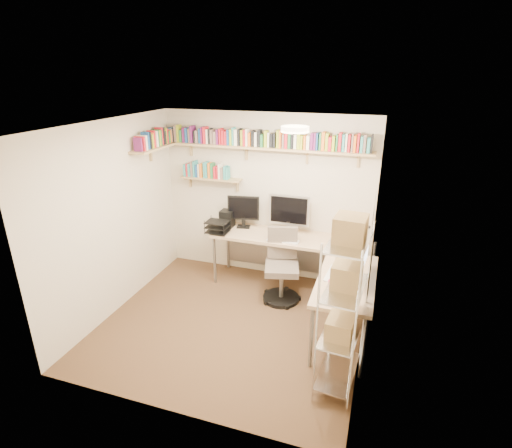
{
  "coord_description": "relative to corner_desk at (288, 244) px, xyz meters",
  "views": [
    {
      "loc": [
        1.64,
        -4.01,
        3.05
      ],
      "look_at": [
        0.15,
        0.55,
        1.19
      ],
      "focal_mm": 28.0,
      "sensor_mm": 36.0,
      "label": 1
    }
  ],
  "objects": [
    {
      "name": "ground",
      "position": [
        -0.5,
        -0.92,
        -0.79
      ],
      "size": [
        3.2,
        3.2,
        0.0
      ],
      "primitive_type": "plane",
      "color": "#442D1D",
      "rests_on": "ground"
    },
    {
      "name": "room_shell",
      "position": [
        -0.49,
        -0.92,
        0.76
      ],
      "size": [
        3.24,
        3.04,
        2.52
      ],
      "color": "beige",
      "rests_on": "ground"
    },
    {
      "name": "wall_shelves",
      "position": [
        -0.91,
        0.38,
        1.24
      ],
      "size": [
        3.12,
        1.09,
        0.8
      ],
      "color": "tan",
      "rests_on": "ground"
    },
    {
      "name": "corner_desk",
      "position": [
        0.0,
        0.0,
        0.0
      ],
      "size": [
        2.45,
        2.03,
        1.38
      ],
      "color": "#CFAD87",
      "rests_on": "ground"
    },
    {
      "name": "office_chair",
      "position": [
        -0.06,
        -0.11,
        -0.36
      ],
      "size": [
        0.56,
        0.56,
        1.03
      ],
      "rotation": [
        0.0,
        0.0,
        0.25
      ],
      "color": "black",
      "rests_on": "ground"
    },
    {
      "name": "wire_rack",
      "position": [
        0.92,
        -1.55,
        0.37
      ],
      "size": [
        0.42,
        0.76,
        1.85
      ],
      "rotation": [
        0.0,
        0.0,
        -0.09
      ],
      "color": "silver",
      "rests_on": "ground"
    }
  ]
}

